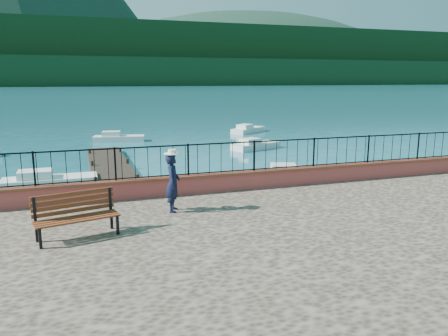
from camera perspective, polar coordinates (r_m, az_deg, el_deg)
ground at (r=10.92m, az=1.92°, el=-14.06°), size 2000.00×2000.00×0.00m
parapet at (r=13.76m, az=-3.43°, el=-2.03°), size 28.00×0.46×0.58m
railing at (r=13.60m, az=-3.47°, el=1.10°), size 27.00×0.05×0.95m
dock at (r=21.75m, az=-14.28°, el=-0.91°), size 2.00×16.00×0.30m
far_forest at (r=309.26m, az=-18.34°, el=11.83°), size 900.00×60.00×18.00m
foothills at (r=369.63m, az=-18.57°, el=13.70°), size 900.00×120.00×44.00m
companion_hill at (r=611.53m, az=2.91°, el=11.15°), size 448.00×384.00×180.00m
park_bench at (r=10.44m, az=-18.61°, el=-7.03°), size 1.92×0.99×1.02m
person at (r=11.78m, az=-6.70°, el=-1.94°), size 0.54×0.67×1.57m
hat at (r=11.61m, az=-6.80°, el=2.13°), size 0.44×0.44×0.12m
boat_0 at (r=20.91m, az=-21.78°, el=-1.19°), size 4.03×1.32×0.80m
boat_1 at (r=20.84m, az=9.13°, el=-0.53°), size 3.55×2.35×0.80m
boat_2 at (r=29.89m, az=4.18°, el=3.25°), size 3.73×2.46×0.80m
boat_4 at (r=34.49m, az=-13.56°, el=4.07°), size 3.98×1.98×0.80m
boat_5 at (r=39.13m, az=3.20°, el=5.24°), size 3.83×3.30×0.80m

